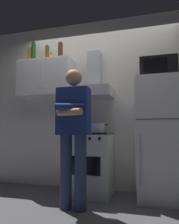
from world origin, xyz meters
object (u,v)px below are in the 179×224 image
(refrigerator, at_px, (160,138))
(microwave, at_px, (158,69))
(stove_oven, at_px, (91,164))
(person_standing, at_px, (73,131))
(bottle_wine_green, at_px, (33,51))
(bottle_spice_jar, at_px, (51,57))
(range_hood, at_px, (93,85))
(bottle_rum_dark, at_px, (60,51))
(cooking_pot, at_px, (98,128))
(bottle_liquor_amber, at_px, (30,56))
(upper_cabinet, at_px, (46,79))
(bottle_beer_brown, at_px, (47,54))

(refrigerator, height_order, microwave, microwave)
(stove_oven, height_order, refrigerator, refrigerator)
(refrigerator, bearing_deg, person_standing, -148.77)
(bottle_wine_green, bearing_deg, bottle_spice_jar, 6.53)
(refrigerator, height_order, bottle_wine_green, bottle_wine_green)
(stove_oven, bearing_deg, range_hood, 90.00)
(bottle_rum_dark, distance_m, bottle_spice_jar, 0.19)
(person_standing, height_order, cooking_pot, person_standing)
(stove_oven, bearing_deg, bottle_spice_jar, 169.61)
(bottle_liquor_amber, bearing_deg, range_hood, -1.24)
(upper_cabinet, bearing_deg, bottle_rum_dark, -3.33)
(person_standing, xyz_separation_m, bottle_liquor_amber, (-1.07, 0.76, 1.28))
(range_hood, distance_m, bottle_spice_jar, 0.88)
(upper_cabinet, distance_m, cooking_pot, 1.26)
(bottle_rum_dark, relative_size, bottle_spice_jar, 2.20)
(upper_cabinet, relative_size, range_hood, 1.20)
(bottle_liquor_amber, bearing_deg, bottle_beer_brown, 0.01)
(person_standing, bearing_deg, cooking_pot, 69.70)
(bottle_beer_brown, bearing_deg, upper_cabinet, -97.63)
(refrigerator, xyz_separation_m, bottle_beer_brown, (-1.75, 0.15, 1.38))
(upper_cabinet, distance_m, range_hood, 0.81)
(upper_cabinet, xyz_separation_m, bottle_rum_dark, (0.26, -0.02, 0.44))
(cooking_pot, distance_m, bottle_beer_brown, 1.58)
(range_hood, distance_m, bottle_rum_dark, 0.80)
(upper_cabinet, bearing_deg, refrigerator, -4.07)
(person_standing, bearing_deg, stove_oven, 85.28)
(range_hood, distance_m, refrigerator, 1.25)
(person_standing, xyz_separation_m, cooking_pot, (0.18, 0.49, 0.04))
(bottle_rum_dark, bearing_deg, refrigerator, -4.20)
(upper_cabinet, distance_m, refrigerator, 2.00)
(stove_oven, distance_m, range_hood, 1.17)
(microwave, bearing_deg, range_hood, 173.54)
(upper_cabinet, xyz_separation_m, bottle_spice_jar, (0.08, 0.01, 0.36))
(cooking_pot, xyz_separation_m, bottle_liquor_amber, (-1.25, 0.27, 1.24))
(cooking_pot, relative_size, bottle_liquor_amber, 1.07)
(cooking_pot, relative_size, bottle_rum_dark, 1.00)
(person_standing, bearing_deg, bottle_beer_brown, 134.62)
(cooking_pot, bearing_deg, bottle_rum_dark, 161.12)
(range_hood, relative_size, bottle_spice_jar, 5.78)
(stove_oven, distance_m, bottle_rum_dark, 1.84)
(microwave, bearing_deg, bottle_liquor_amber, 176.36)
(range_hood, relative_size, person_standing, 0.46)
(cooking_pot, bearing_deg, bottle_liquor_amber, 167.81)
(range_hood, bearing_deg, bottle_beer_brown, 178.25)
(upper_cabinet, distance_m, microwave, 1.75)
(microwave, height_order, cooking_pot, microwave)
(range_hood, height_order, bottle_liquor_amber, bottle_liquor_amber)
(stove_oven, distance_m, person_standing, 0.77)
(stove_oven, height_order, person_standing, person_standing)
(bottle_rum_dark, distance_m, bottle_beer_brown, 0.26)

